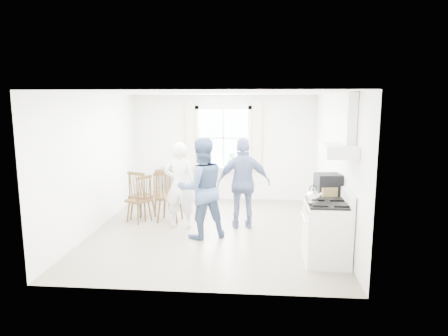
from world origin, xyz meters
TOP-DOWN VIEW (x-y plane):
  - room_shell at (0.00, 0.00)m, footprint 4.62×5.12m
  - window_assembly at (0.00, 2.45)m, footprint 1.88×0.24m
  - range_hood at (2.07, -1.35)m, footprint 0.45×0.76m
  - shelf_unit at (-1.40, 2.33)m, footprint 0.40×0.30m
  - gas_stove at (1.91, -1.35)m, footprint 0.68×0.76m
  - kettle at (1.67, -1.43)m, footprint 0.20×0.20m
  - low_cabinet at (1.98, -0.65)m, footprint 0.50×0.55m
  - stereo_stack at (2.02, -0.67)m, footprint 0.45×0.42m
  - cardboard_box at (2.00, -0.80)m, footprint 0.30×0.25m
  - windsor_chair_a at (-1.25, 1.13)m, footprint 0.48×0.47m
  - windsor_chair_b at (-0.96, 0.40)m, footprint 0.52×0.51m
  - windsor_chair_c at (-1.49, 0.40)m, footprint 0.56×0.57m
  - person_left at (-0.66, 0.16)m, footprint 0.64×0.64m
  - person_mid at (-0.16, -0.38)m, footprint 1.17×1.17m
  - person_right at (0.58, 0.25)m, footprint 1.15×1.15m
  - potted_plant at (0.19, 2.36)m, footprint 0.22×0.22m
  - windsor_chair_d at (-1.61, 0.59)m, footprint 0.56×0.55m

SIDE VIEW (x-z plane):
  - shelf_unit at x=-1.40m, z-range 0.00..0.80m
  - low_cabinet at x=1.98m, z-range 0.00..0.90m
  - gas_stove at x=1.91m, z-range -0.08..1.04m
  - windsor_chair_a at x=-1.25m, z-range 0.10..1.03m
  - windsor_chair_c at x=-1.49m, z-range 0.11..1.09m
  - windsor_chair_d at x=-1.61m, z-range 0.11..1.14m
  - windsor_chair_b at x=-0.96m, z-range 0.12..1.24m
  - person_left at x=-0.66m, z-range 0.00..1.69m
  - person_right at x=0.58m, z-range 0.00..1.77m
  - person_mid at x=-0.16m, z-range 0.00..1.82m
  - cardboard_box at x=2.00m, z-range 0.90..1.07m
  - potted_plant at x=0.19m, z-range 0.85..1.20m
  - kettle at x=1.67m, z-range 0.90..1.18m
  - stereo_stack at x=2.02m, z-range 0.90..1.26m
  - room_shell at x=0.00m, z-range -0.02..2.62m
  - window_assembly at x=0.00m, z-range 0.61..2.31m
  - range_hood at x=2.07m, z-range 1.43..2.37m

